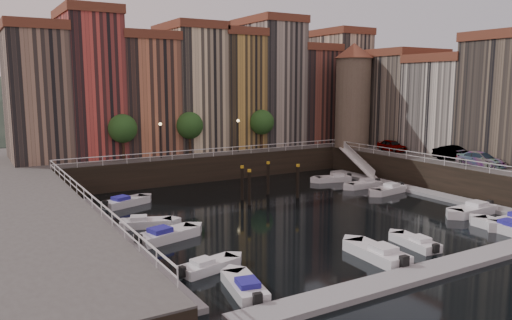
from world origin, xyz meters
TOP-DOWN VIEW (x-y plane):
  - ground at (0.00, 0.00)m, footprint 200.00×200.00m
  - quay_far at (0.00, 26.00)m, footprint 80.00×20.00m
  - quay_right at (28.00, -2.00)m, footprint 20.00×36.00m
  - dock_left at (-16.20, -1.00)m, footprint 2.00×28.00m
  - dock_right at (16.20, -1.00)m, footprint 2.00×28.00m
  - dock_near at (0.00, -17.00)m, footprint 30.00×2.00m
  - mountains at (1.72, 110.00)m, footprint 145.00×100.00m
  - far_terrace at (3.31, 23.50)m, footprint 48.70×10.30m
  - right_terrace at (26.50, 3.80)m, footprint 9.30×24.30m
  - corner_tower at (20.00, 14.50)m, footprint 5.20×5.20m
  - promenade_trees at (-1.33, 18.20)m, footprint 21.20×3.20m
  - street_lamps at (-1.00, 17.20)m, footprint 10.36×0.36m
  - railings at (0.00, 4.88)m, footprint 36.08×34.04m
  - gangway at (17.10, 10.00)m, footprint 2.78×8.32m
  - mooring_pilings at (0.43, 5.10)m, footprint 6.09×3.46m
  - boat_left_1 at (-12.78, -9.70)m, footprint 4.22×2.29m
  - boat_left_2 at (-12.84, -2.52)m, footprint 5.16×2.94m
  - boat_left_3 at (-13.13, 1.66)m, footprint 4.47×2.90m
  - boat_left_4 at (-12.47, 9.49)m, footprint 4.80×3.16m
  - boat_right_1 at (13.33, -9.37)m, footprint 5.13×1.95m
  - boat_right_2 at (13.28, 0.82)m, footprint 4.78×2.30m
  - boat_right_3 at (13.01, 4.31)m, footprint 4.40×1.67m
  - boat_right_4 at (12.31, 8.78)m, footprint 4.55×2.57m
  - boat_near_0 at (-12.41, -13.75)m, footprint 2.38×4.54m
  - boat_near_1 at (-2.19, -13.50)m, footprint 2.12×5.21m
  - boat_near_2 at (1.95, -13.01)m, footprint 1.89×4.20m
  - boat_near_3 at (10.85, -13.95)m, footprint 2.00×4.90m
  - car_a at (20.93, 8.04)m, footprint 2.06×4.38m
  - car_b at (21.46, -1.02)m, footprint 2.50×5.11m
  - car_c at (20.44, -4.84)m, footprint 2.65×5.26m

SIDE VIEW (x-z plane):
  - ground at x=0.00m, z-range 0.00..0.00m
  - dock_left at x=-16.20m, z-range 0.00..0.35m
  - dock_right at x=16.20m, z-range 0.00..0.35m
  - dock_near at x=0.00m, z-range 0.00..0.35m
  - boat_left_1 at x=-12.78m, z-range -0.15..0.79m
  - boat_near_2 at x=1.95m, z-range -0.15..0.79m
  - boat_right_3 at x=13.01m, z-range -0.16..0.84m
  - boat_left_3 at x=-13.13m, z-range -0.16..0.84m
  - boat_near_0 at x=-12.41m, z-range -0.17..0.85m
  - boat_right_4 at x=12.31m, z-range -0.17..0.85m
  - boat_right_2 at x=13.28m, z-range -0.18..0.90m
  - boat_left_4 at x=-12.47m, z-range -0.18..0.91m
  - boat_near_3 at x=10.85m, z-range -0.18..0.93m
  - boat_left_2 at x=-12.84m, z-range -0.19..0.97m
  - boat_right_1 at x=13.33m, z-range -0.19..0.98m
  - boat_near_1 at x=-2.19m, z-range -0.19..0.99m
  - quay_far at x=0.00m, z-range 0.00..3.00m
  - quay_right at x=28.00m, z-range 0.00..3.00m
  - mooring_pilings at x=0.43m, z-range -0.24..3.54m
  - gangway at x=17.10m, z-range 0.05..3.78m
  - car_a at x=20.93m, z-range 3.00..4.45m
  - car_c at x=20.44m, z-range 3.00..4.46m
  - railings at x=0.00m, z-range 3.53..4.05m
  - car_b at x=21.46m, z-range 3.00..4.61m
  - street_lamps at x=-1.00m, z-range 3.81..7.99m
  - promenade_trees at x=-1.33m, z-range 3.98..9.18m
  - mountains at x=1.72m, z-range -1.08..16.92m
  - right_terrace at x=26.50m, z-range 2.56..16.56m
  - corner_tower at x=20.00m, z-range 3.29..17.09m
  - far_terrace at x=3.31m, z-range 2.20..19.70m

